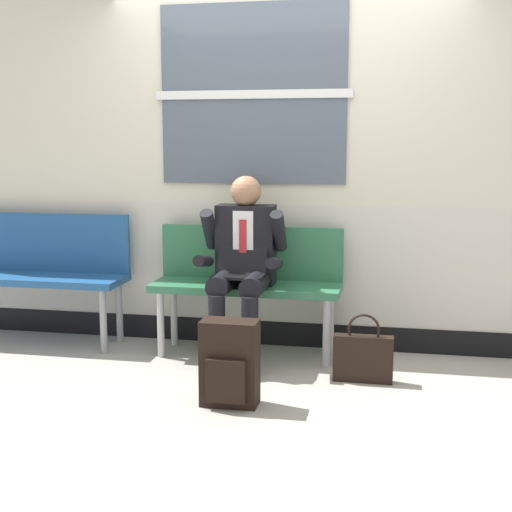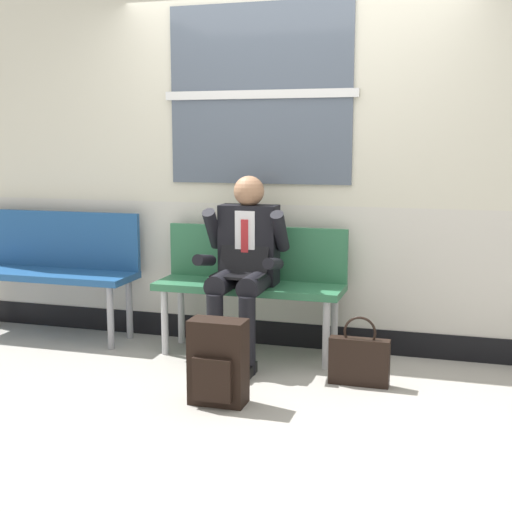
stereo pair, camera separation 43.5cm
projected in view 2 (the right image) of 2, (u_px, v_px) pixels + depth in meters
ground_plane at (271, 368)px, 4.70m from camera, size 18.00×18.00×0.00m
station_wall at (292, 163)px, 5.03m from camera, size 6.23×0.17×2.70m
bench_with_person at (252, 277)px, 4.95m from camera, size 1.32×0.42×0.90m
bench_empty at (52, 262)px, 5.41m from camera, size 1.37×0.42×0.96m
person_seated at (243, 263)px, 4.75m from camera, size 0.57×0.70×1.27m
backpack at (218, 363)px, 4.02m from camera, size 0.33×0.21×0.50m
handbag at (359, 360)px, 4.35m from camera, size 0.37×0.09×0.44m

